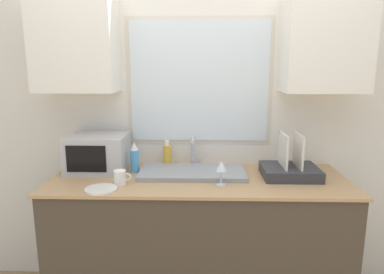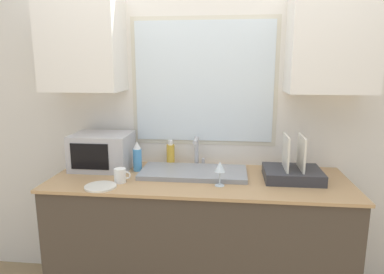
% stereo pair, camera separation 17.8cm
% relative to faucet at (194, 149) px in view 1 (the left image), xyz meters
% --- Properties ---
extents(countertop, '(1.94, 0.70, 0.94)m').
position_rel_faucet_xyz_m(countertop, '(0.04, -0.24, -0.60)').
color(countertop, '#42382D').
rests_on(countertop, ground_plane).
extents(wall_back, '(6.00, 0.38, 2.60)m').
position_rel_faucet_xyz_m(wall_back, '(0.04, 0.09, 0.33)').
color(wall_back, silver).
rests_on(wall_back, ground_plane).
extents(sink_basin, '(0.71, 0.34, 0.03)m').
position_rel_faucet_xyz_m(sink_basin, '(-0.00, -0.18, -0.11)').
color(sink_basin, gray).
rests_on(sink_basin, countertop).
extents(faucet, '(0.08, 0.15, 0.22)m').
position_rel_faucet_xyz_m(faucet, '(0.00, 0.00, 0.00)').
color(faucet, '#B7B7BC').
rests_on(faucet, countertop).
extents(microwave, '(0.40, 0.32, 0.25)m').
position_rel_faucet_xyz_m(microwave, '(-0.67, -0.11, -0.00)').
color(microwave, '#B2B2B7').
rests_on(microwave, countertop).
extents(dish_rack, '(0.36, 0.31, 0.29)m').
position_rel_faucet_xyz_m(dish_rack, '(0.64, -0.21, -0.08)').
color(dish_rack, '#333338').
rests_on(dish_rack, countertop).
extents(spray_bottle, '(0.06, 0.06, 0.21)m').
position_rel_faucet_xyz_m(spray_bottle, '(-0.41, -0.14, -0.03)').
color(spray_bottle, '#4C99D8').
rests_on(spray_bottle, countertop).
extents(soap_bottle, '(0.06, 0.06, 0.19)m').
position_rel_faucet_xyz_m(soap_bottle, '(-0.20, 0.01, -0.05)').
color(soap_bottle, gold).
rests_on(soap_bottle, countertop).
extents(mug_near_sink, '(0.11, 0.07, 0.09)m').
position_rel_faucet_xyz_m(mug_near_sink, '(-0.45, -0.40, -0.08)').
color(mug_near_sink, white).
rests_on(mug_near_sink, countertop).
extents(wine_glass, '(0.07, 0.07, 0.15)m').
position_rel_faucet_xyz_m(wine_glass, '(0.18, -0.39, -0.01)').
color(wine_glass, silver).
rests_on(wine_glass, countertop).
extents(small_plate, '(0.19, 0.19, 0.01)m').
position_rel_faucet_xyz_m(small_plate, '(-0.54, -0.50, -0.12)').
color(small_plate, silver).
rests_on(small_plate, countertop).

